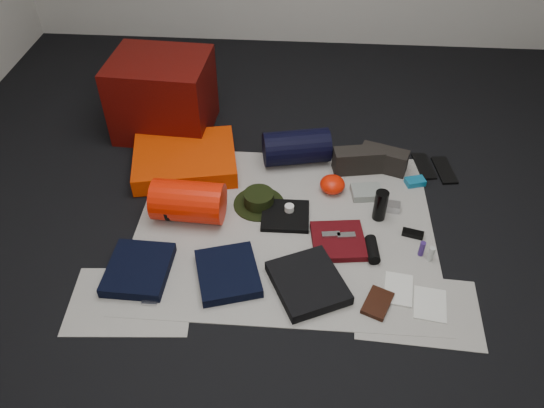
# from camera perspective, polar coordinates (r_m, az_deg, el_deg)

# --- Properties ---
(floor) EXTENTS (4.50, 4.50, 0.02)m
(floor) POSITION_cam_1_polar(r_m,az_deg,el_deg) (2.89, 1.36, -2.63)
(floor) COLOR black
(floor) RESTS_ON ground
(newspaper_mat) EXTENTS (1.60, 1.30, 0.01)m
(newspaper_mat) POSITION_cam_1_polar(r_m,az_deg,el_deg) (2.88, 1.36, -2.45)
(newspaper_mat) COLOR beige
(newspaper_mat) RESTS_ON floor
(newspaper_sheet_front_left) EXTENTS (0.61, 0.44, 0.00)m
(newspaper_sheet_front_left) POSITION_cam_1_polar(r_m,az_deg,el_deg) (2.64, -14.91, -10.04)
(newspaper_sheet_front_left) COLOR beige
(newspaper_sheet_front_left) RESTS_ON floor
(newspaper_sheet_front_right) EXTENTS (0.60, 0.43, 0.00)m
(newspaper_sheet_front_right) POSITION_cam_1_polar(r_m,az_deg,el_deg) (2.62, 15.34, -10.87)
(newspaper_sheet_front_right) COLOR beige
(newspaper_sheet_front_right) RESTS_ON floor
(red_cabinet) EXTENTS (0.63, 0.54, 0.50)m
(red_cabinet) POSITION_cam_1_polar(r_m,az_deg,el_deg) (3.55, -11.65, 11.37)
(red_cabinet) COLOR #510906
(red_cabinet) RESTS_ON floor
(sleeping_pad) EXTENTS (0.69, 0.61, 0.11)m
(sleeping_pad) POSITION_cam_1_polar(r_m,az_deg,el_deg) (3.28, -9.35, 4.75)
(sleeping_pad) COLOR #E53802
(sleeping_pad) RESTS_ON newspaper_mat
(stuff_sack) EXTENTS (0.39, 0.24, 0.23)m
(stuff_sack) POSITION_cam_1_polar(r_m,az_deg,el_deg) (2.89, -9.00, 0.28)
(stuff_sack) COLOR red
(stuff_sack) RESTS_ON newspaper_mat
(sack_strap_left) EXTENTS (0.02, 0.22, 0.22)m
(sack_strap_left) POSITION_cam_1_polar(r_m,az_deg,el_deg) (2.92, -10.90, 0.30)
(sack_strap_left) COLOR black
(sack_strap_left) RESTS_ON newspaper_mat
(sack_strap_right) EXTENTS (0.03, 0.22, 0.22)m
(sack_strap_right) POSITION_cam_1_polar(r_m,az_deg,el_deg) (2.88, -7.04, 0.11)
(sack_strap_right) COLOR black
(sack_strap_right) RESTS_ON newspaper_mat
(navy_duffel) EXTENTS (0.44, 0.29, 0.21)m
(navy_duffel) POSITION_cam_1_polar(r_m,az_deg,el_deg) (3.26, 2.64, 6.12)
(navy_duffel) COLOR black
(navy_duffel) RESTS_ON newspaper_mat
(boonie_brim) EXTENTS (0.37, 0.37, 0.01)m
(boonie_brim) POSITION_cam_1_polar(r_m,az_deg,el_deg) (3.01, -1.41, 0.02)
(boonie_brim) COLOR black
(boonie_brim) RESTS_ON newspaper_mat
(boonie_crown) EXTENTS (0.17, 0.17, 0.07)m
(boonie_crown) POSITION_cam_1_polar(r_m,az_deg,el_deg) (2.98, -1.43, 0.61)
(boonie_crown) COLOR black
(boonie_crown) RESTS_ON boonie_brim
(hiking_boot_left) EXTENTS (0.31, 0.16, 0.15)m
(hiking_boot_left) POSITION_cam_1_polar(r_m,az_deg,el_deg) (3.24, 9.26, 4.66)
(hiking_boot_left) COLOR black
(hiking_boot_left) RESTS_ON newspaper_mat
(hiking_boot_right) EXTENTS (0.30, 0.19, 0.14)m
(hiking_boot_right) POSITION_cam_1_polar(r_m,az_deg,el_deg) (3.28, 11.91, 4.72)
(hiking_boot_right) COLOR black
(hiking_boot_right) RESTS_ON newspaper_mat
(flip_flop_left) EXTENTS (0.13, 0.26, 0.01)m
(flip_flop_left) POSITION_cam_1_polar(r_m,az_deg,el_deg) (3.40, 16.01, 3.94)
(flip_flop_left) COLOR black
(flip_flop_left) RESTS_ON floor
(flip_flop_right) EXTENTS (0.13, 0.26, 0.01)m
(flip_flop_right) POSITION_cam_1_polar(r_m,az_deg,el_deg) (3.41, 18.04, 3.48)
(flip_flop_right) COLOR black
(flip_flop_right) RESTS_ON floor
(trousers_navy_a) EXTENTS (0.31, 0.35, 0.05)m
(trousers_navy_a) POSITION_cam_1_polar(r_m,az_deg,el_deg) (2.72, -14.15, -6.83)
(trousers_navy_a) COLOR black
(trousers_navy_a) RESTS_ON newspaper_mat
(trousers_navy_b) EXTENTS (0.37, 0.40, 0.05)m
(trousers_navy_b) POSITION_cam_1_polar(r_m,az_deg,el_deg) (2.63, -4.77, -7.43)
(trousers_navy_b) COLOR black
(trousers_navy_b) RESTS_ON newspaper_mat
(trousers_charcoal) EXTENTS (0.43, 0.46, 0.06)m
(trousers_charcoal) POSITION_cam_1_polar(r_m,az_deg,el_deg) (2.59, 3.88, -8.44)
(trousers_charcoal) COLOR black
(trousers_charcoal) RESTS_ON newspaper_mat
(black_tshirt) EXTENTS (0.26, 0.25, 0.03)m
(black_tshirt) POSITION_cam_1_polar(r_m,az_deg,el_deg) (2.92, 1.44, -1.26)
(black_tshirt) COLOR black
(black_tshirt) RESTS_ON newspaper_mat
(red_shirt) EXTENTS (0.30, 0.30, 0.04)m
(red_shirt) POSITION_cam_1_polar(r_m,az_deg,el_deg) (2.80, 7.14, -3.96)
(red_shirt) COLOR #4E080D
(red_shirt) RESTS_ON newspaper_mat
(orange_stuff_sack) EXTENTS (0.17, 0.17, 0.10)m
(orange_stuff_sack) POSITION_cam_1_polar(r_m,az_deg,el_deg) (3.09, 6.51, 2.11)
(orange_stuff_sack) COLOR red
(orange_stuff_sack) RESTS_ON newspaper_mat
(first_aid_pouch) EXTENTS (0.19, 0.15, 0.04)m
(first_aid_pouch) POSITION_cam_1_polar(r_m,az_deg,el_deg) (3.10, 10.13, 1.26)
(first_aid_pouch) COLOR gray
(first_aid_pouch) RESTS_ON newspaper_mat
(water_bottle) EXTENTS (0.08, 0.08, 0.18)m
(water_bottle) POSITION_cam_1_polar(r_m,az_deg,el_deg) (2.93, 11.58, -0.14)
(water_bottle) COLOR black
(water_bottle) RESTS_ON newspaper_mat
(speaker) EXTENTS (0.07, 0.16, 0.06)m
(speaker) POSITION_cam_1_polar(r_m,az_deg,el_deg) (2.77, 10.74, -4.83)
(speaker) COLOR black
(speaker) RESTS_ON newspaper_mat
(compact_camera) EXTENTS (0.12, 0.08, 0.04)m
(compact_camera) POSITION_cam_1_polar(r_m,az_deg,el_deg) (3.04, 12.59, -0.26)
(compact_camera) COLOR silver
(compact_camera) RESTS_ON newspaper_mat
(cyan_case) EXTENTS (0.13, 0.10, 0.04)m
(cyan_case) POSITION_cam_1_polar(r_m,az_deg,el_deg) (3.24, 15.14, 2.34)
(cyan_case) COLOR #0E648D
(cyan_case) RESTS_ON newspaper_mat
(toiletry_purple) EXTENTS (0.04, 0.04, 0.09)m
(toiletry_purple) POSITION_cam_1_polar(r_m,az_deg,el_deg) (2.81, 15.82, -4.64)
(toiletry_purple) COLOR navy
(toiletry_purple) RESTS_ON newspaper_mat
(toiletry_clear) EXTENTS (0.03, 0.03, 0.09)m
(toiletry_clear) POSITION_cam_1_polar(r_m,az_deg,el_deg) (2.80, 16.72, -5.16)
(toiletry_clear) COLOR silver
(toiletry_clear) RESTS_ON newspaper_mat
(paperback_book) EXTENTS (0.17, 0.20, 0.02)m
(paperback_book) POSITION_cam_1_polar(r_m,az_deg,el_deg) (2.58, 11.28, -10.40)
(paperback_book) COLOR black
(paperback_book) RESTS_ON newspaper_mat
(map_booklet) EXTENTS (0.16, 0.21, 0.01)m
(map_booklet) POSITION_cam_1_polar(r_m,az_deg,el_deg) (2.66, 13.44, -8.89)
(map_booklet) COLOR silver
(map_booklet) RESTS_ON newspaper_mat
(map_printout) EXTENTS (0.18, 0.21, 0.01)m
(map_printout) POSITION_cam_1_polar(r_m,az_deg,el_deg) (2.64, 16.63, -10.28)
(map_printout) COLOR silver
(map_printout) RESTS_ON newspaper_mat
(sunglasses) EXTENTS (0.12, 0.07, 0.03)m
(sunglasses) POSITION_cam_1_polar(r_m,az_deg,el_deg) (2.92, 14.90, -3.10)
(sunglasses) COLOR black
(sunglasses) RESTS_ON newspaper_mat
(key_cluster) EXTENTS (0.07, 0.07, 0.01)m
(key_cluster) POSITION_cam_1_polar(r_m,az_deg,el_deg) (2.62, -12.92, -9.88)
(key_cluster) COLOR silver
(key_cluster) RESTS_ON newspaper_mat
(tape_roll) EXTENTS (0.05, 0.05, 0.04)m
(tape_roll) POSITION_cam_1_polar(r_m,az_deg,el_deg) (2.92, 1.88, -0.45)
(tape_roll) COLOR silver
(tape_roll) RESTS_ON black_tshirt
(energy_bar_a) EXTENTS (0.10, 0.05, 0.01)m
(energy_bar_a) POSITION_cam_1_polar(r_m,az_deg,el_deg) (2.79, 6.36, -3.28)
(energy_bar_a) COLOR silver
(energy_bar_a) RESTS_ON red_shirt
(energy_bar_b) EXTENTS (0.10, 0.05, 0.01)m
(energy_bar_b) POSITION_cam_1_polar(r_m,az_deg,el_deg) (2.80, 7.99, -3.35)
(energy_bar_b) COLOR silver
(energy_bar_b) RESTS_ON red_shirt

